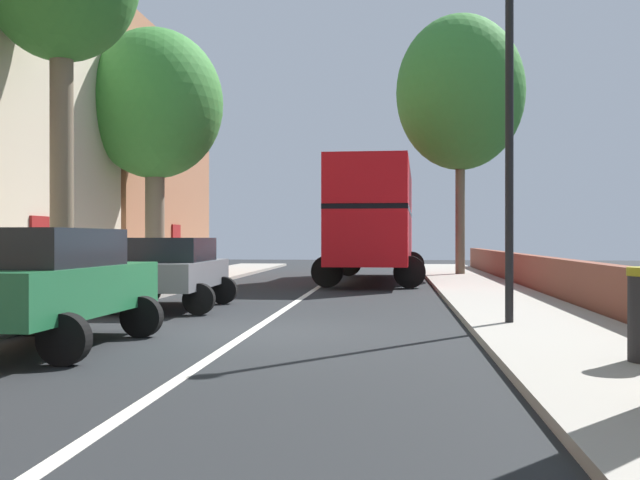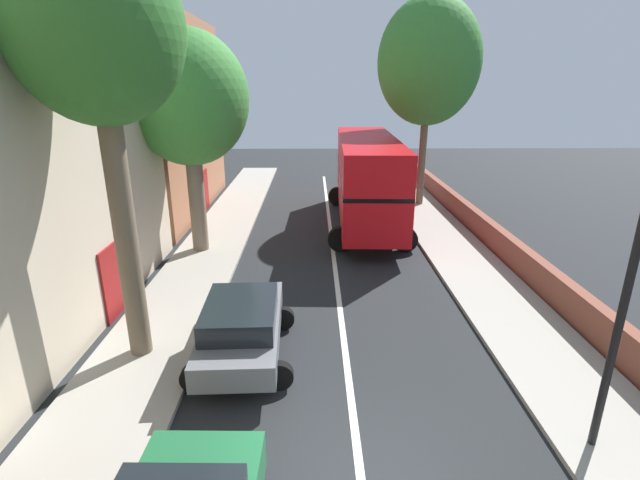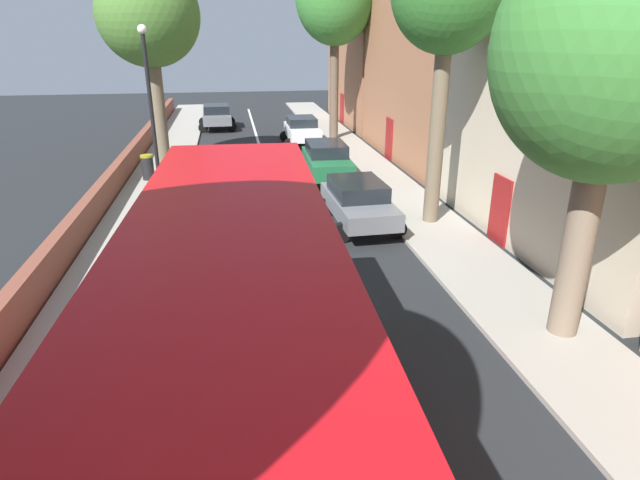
{
  "view_description": "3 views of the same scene",
  "coord_description": "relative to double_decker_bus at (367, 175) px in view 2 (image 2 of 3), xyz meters",
  "views": [
    {
      "loc": [
        2.33,
        -12.39,
        1.55
      ],
      "look_at": [
        0.66,
        5.08,
        1.5
      ],
      "focal_mm": 42.85,
      "sensor_mm": 36.0,
      "label": 1
    },
    {
      "loc": [
        -0.79,
        -5.96,
        6.37
      ],
      "look_at": [
        -0.54,
        10.3,
        0.84
      ],
      "focal_mm": 25.92,
      "sensor_mm": 36.0,
      "label": 2
    },
    {
      "loc": [
        1.57,
        20.36,
        6.14
      ],
      "look_at": [
        -0.32,
        9.05,
        1.64
      ],
      "focal_mm": 29.58,
      "sensor_mm": 36.0,
      "label": 3
    }
  ],
  "objects": [
    {
      "name": "street_tree_left_0",
      "position": [
        -6.73,
        -11.03,
        4.91
      ],
      "size": [
        3.45,
        3.45,
        9.2
      ],
      "color": "brown",
      "rests_on": "sidewalk_left"
    },
    {
      "name": "street_tree_right_3",
      "position": [
        3.33,
        3.56,
        5.02
      ],
      "size": [
        5.12,
        5.12,
        10.39
      ],
      "color": "brown",
      "rests_on": "sidewalk_right"
    },
    {
      "name": "double_decker_bus",
      "position": [
        0.0,
        0.0,
        0.0
      ],
      "size": [
        3.83,
        10.86,
        4.06
      ],
      "color": "red",
      "rests_on": "ground"
    },
    {
      "name": "street_tree_left_2",
      "position": [
        -6.95,
        -3.61,
        3.44
      ],
      "size": [
        4.35,
        4.35,
        8.14
      ],
      "color": "#7A6B56",
      "rests_on": "sidewalk_left"
    },
    {
      "name": "lamppost_right",
      "position": [
        2.6,
        -14.25,
        1.45
      ],
      "size": [
        0.32,
        0.32,
        6.31
      ],
      "color": "black",
      "rests_on": "sidewalk_right"
    },
    {
      "name": "parked_car_grey_left_2",
      "position": [
        -4.2,
        -11.18,
        -1.46
      ],
      "size": [
        2.55,
        4.24,
        1.56
      ],
      "color": "slate",
      "rests_on": "ground"
    }
  ]
}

